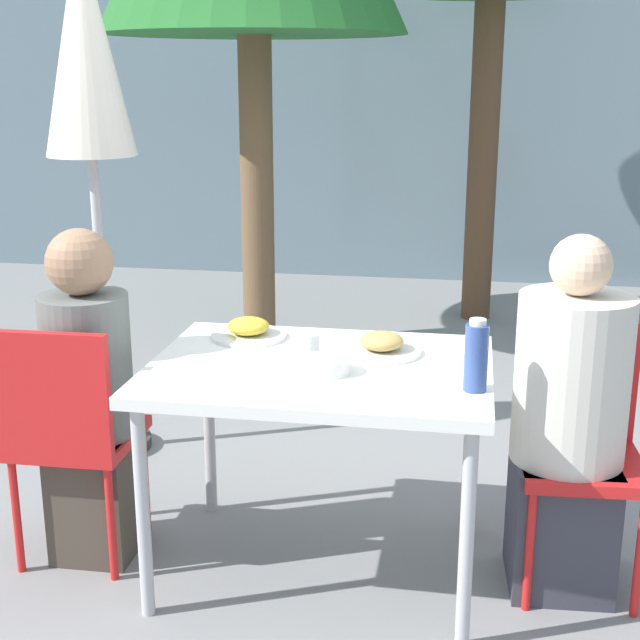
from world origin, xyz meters
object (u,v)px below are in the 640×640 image
object	(u,v)px
closed_umbrella	(87,67)
chair_right	(578,433)
bottle	(476,356)
salad_bowl	(327,365)
drinking_cup	(309,347)
person_left	(90,403)
person_right	(568,429)
chair_left	(68,426)

from	to	relation	value
closed_umbrella	chair_right	bearing A→B (deg)	-20.26
bottle	salad_bowl	bearing A→B (deg)	169.85
chair_right	drinking_cup	xyz separation A→B (m)	(-0.90, -0.10, 0.28)
salad_bowl	person_left	bearing A→B (deg)	175.56
closed_umbrella	bottle	xyz separation A→B (m)	(1.63, -1.03, -0.83)
person_right	salad_bowl	world-z (taller)	person_right
chair_left	bottle	xyz separation A→B (m)	(1.36, -0.07, 0.35)
closed_umbrella	drinking_cup	xyz separation A→B (m)	(1.09, -0.83, -0.90)
chair_left	bottle	world-z (taller)	bottle
drinking_cup	chair_left	bearing A→B (deg)	-170.83
person_left	salad_bowl	xyz separation A→B (m)	(0.85, -0.07, 0.21)
drinking_cup	salad_bowl	size ratio (longest dim) A/B	0.63
chair_left	closed_umbrella	distance (m)	1.55
person_left	salad_bowl	distance (m)	0.87
chair_right	drinking_cup	size ratio (longest dim) A/B	9.44
chair_right	person_right	distance (m)	0.10
person_right	salad_bowl	xyz separation A→B (m)	(-0.77, -0.13, 0.22)
person_left	drinking_cup	bearing A→B (deg)	2.52
closed_umbrella	salad_bowl	world-z (taller)	closed_umbrella
chair_left	chair_right	distance (m)	1.73
chair_right	person_right	world-z (taller)	person_right
closed_umbrella	person_left	bearing A→B (deg)	-70.02
chair_right	drinking_cup	distance (m)	0.95
person_right	drinking_cup	bearing A→B (deg)	-2.38
chair_left	bottle	size ratio (longest dim) A/B	3.95
drinking_cup	person_left	bearing A→B (deg)	-176.25
person_left	person_right	xyz separation A→B (m)	(1.62, 0.07, -0.01)
chair_right	drinking_cup	bearing A→B (deg)	2.82
person_left	person_right	world-z (taller)	person_right
bottle	salad_bowl	xyz separation A→B (m)	(-0.47, 0.08, -0.08)
chair_right	salad_bowl	size ratio (longest dim) A/B	5.94
chair_left	drinking_cup	distance (m)	0.87
bottle	drinking_cup	xyz separation A→B (m)	(-0.55, 0.20, -0.06)
person_right	chair_right	bearing A→B (deg)	-122.02
person_right	salad_bowl	size ratio (longest dim) A/B	8.13
chair_left	person_left	world-z (taller)	person_left
bottle	drinking_cup	world-z (taller)	bottle
salad_bowl	bottle	bearing A→B (deg)	-10.15
closed_umbrella	bottle	distance (m)	2.10
bottle	chair_left	bearing A→B (deg)	177.14
chair_left	chair_right	xyz separation A→B (m)	(1.71, 0.23, 0.00)
person_right	closed_umbrella	xyz separation A→B (m)	(-1.94, 0.82, 1.14)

